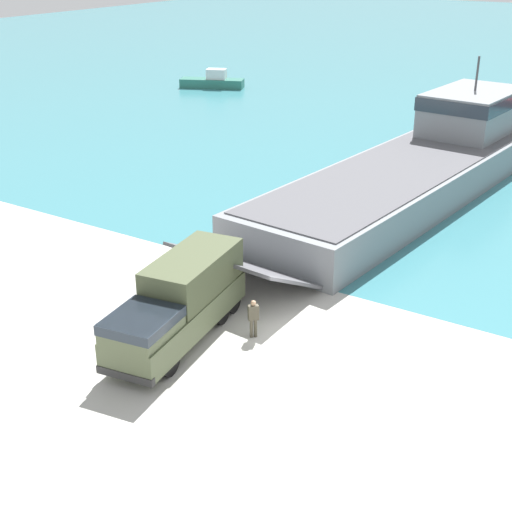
{
  "coord_description": "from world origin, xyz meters",
  "views": [
    {
      "loc": [
        12.75,
        -22.93,
        15.28
      ],
      "look_at": [
        -3.2,
        2.17,
        2.09
      ],
      "focal_mm": 50.0,
      "sensor_mm": 36.0,
      "label": 1
    }
  ],
  "objects_px": {
    "landing_craft": "(424,161)",
    "moored_boat_a": "(213,82)",
    "soldier_on_ramp": "(253,316)",
    "military_truck": "(179,302)"
  },
  "relations": [
    {
      "from": "soldier_on_ramp",
      "to": "military_truck",
      "type": "bearing_deg",
      "value": -103.05
    },
    {
      "from": "military_truck",
      "to": "moored_boat_a",
      "type": "distance_m",
      "value": 55.5
    },
    {
      "from": "landing_craft",
      "to": "moored_boat_a",
      "type": "relative_size",
      "value": 4.64
    },
    {
      "from": "soldier_on_ramp",
      "to": "moored_boat_a",
      "type": "height_order",
      "value": "moored_boat_a"
    },
    {
      "from": "military_truck",
      "to": "soldier_on_ramp",
      "type": "relative_size",
      "value": 4.85
    },
    {
      "from": "landing_craft",
      "to": "moored_boat_a",
      "type": "distance_m",
      "value": 39.35
    },
    {
      "from": "military_truck",
      "to": "moored_boat_a",
      "type": "height_order",
      "value": "military_truck"
    },
    {
      "from": "landing_craft",
      "to": "moored_boat_a",
      "type": "bearing_deg",
      "value": 151.66
    },
    {
      "from": "landing_craft",
      "to": "military_truck",
      "type": "height_order",
      "value": "landing_craft"
    },
    {
      "from": "landing_craft",
      "to": "military_truck",
      "type": "xyz_separation_m",
      "value": [
        -1.55,
        -24.11,
        -0.26
      ]
    }
  ]
}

